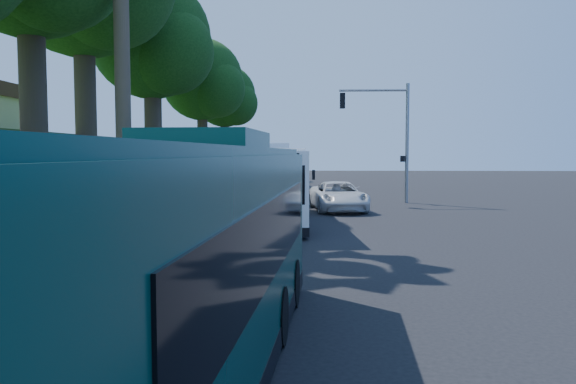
{
  "coord_description": "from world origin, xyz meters",
  "views": [
    {
      "loc": [
        -0.93,
        -23.26,
        2.95
      ],
      "look_at": [
        -1.86,
        1.0,
        1.25
      ],
      "focal_mm": 35.0,
      "sensor_mm": 36.0,
      "label": 1
    }
  ],
  "objects_px": {
    "teal_bus": "(171,265)",
    "pickup": "(338,196)",
    "white_bus": "(271,183)",
    "bus_shelter": "(138,184)"
  },
  "relations": [
    {
      "from": "teal_bus",
      "to": "pickup",
      "type": "xyz_separation_m",
      "value": [
        3.14,
        22.06,
        -0.86
      ]
    },
    {
      "from": "white_bus",
      "to": "pickup",
      "type": "height_order",
      "value": "white_bus"
    },
    {
      "from": "teal_bus",
      "to": "pickup",
      "type": "bearing_deg",
      "value": 85.66
    },
    {
      "from": "bus_shelter",
      "to": "pickup",
      "type": "bearing_deg",
      "value": 46.65
    },
    {
      "from": "bus_shelter",
      "to": "white_bus",
      "type": "height_order",
      "value": "white_bus"
    },
    {
      "from": "white_bus",
      "to": "teal_bus",
      "type": "bearing_deg",
      "value": -94.75
    },
    {
      "from": "pickup",
      "to": "teal_bus",
      "type": "bearing_deg",
      "value": -105.51
    },
    {
      "from": "white_bus",
      "to": "teal_bus",
      "type": "height_order",
      "value": "white_bus"
    },
    {
      "from": "white_bus",
      "to": "pickup",
      "type": "distance_m",
      "value": 5.48
    },
    {
      "from": "white_bus",
      "to": "pickup",
      "type": "bearing_deg",
      "value": 49.47
    }
  ]
}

